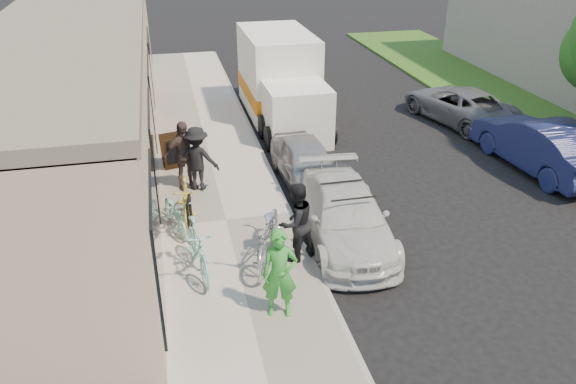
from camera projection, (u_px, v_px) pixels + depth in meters
ground at (348, 290)px, 10.93m from camera, size 120.00×120.00×0.00m
sidewalk at (226, 222)px, 13.11m from camera, size 3.00×34.00×0.15m
curb at (291, 216)px, 13.42m from camera, size 0.12×34.00×0.13m
storefront at (86, 86)px, 15.87m from camera, size 3.60×20.00×4.22m
bike_rack at (189, 214)px, 12.19m from camera, size 0.14×0.65×0.91m
sandwich_board at (173, 152)px, 15.45m from camera, size 0.71×0.72×0.95m
sedan_white at (345, 215)px, 12.34m from camera, size 2.08×4.35×1.26m
sedan_silver at (306, 162)px, 14.91m from camera, size 1.51×3.51×1.18m
moving_truck at (281, 82)px, 19.21m from camera, size 2.23×5.85×2.87m
far_car_blue at (540, 144)px, 15.66m from camera, size 1.90×4.59×1.48m
far_car_gray at (458, 104)px, 19.25m from camera, size 2.94×4.66×1.20m
tandem_bike at (269, 235)px, 11.36m from camera, size 1.48×2.34×1.16m
woman_rider at (280, 274)px, 9.70m from camera, size 0.69×0.53×1.70m
man_standing at (296, 222)px, 11.29m from camera, size 1.03×0.95×1.70m
cruiser_bike_a at (198, 249)px, 10.96m from camera, size 0.76×1.88×1.10m
cruiser_bike_b at (175, 213)px, 12.53m from camera, size 0.91×1.64×0.82m
cruiser_bike_c at (186, 203)px, 12.74m from camera, size 0.59×1.72×1.02m
bystander_a at (197, 159)px, 14.14m from camera, size 1.24×0.98×1.68m
bystander_b at (183, 155)px, 14.17m from camera, size 1.14×0.76×1.81m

